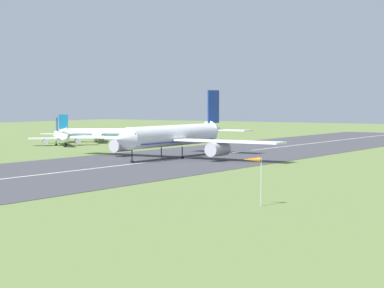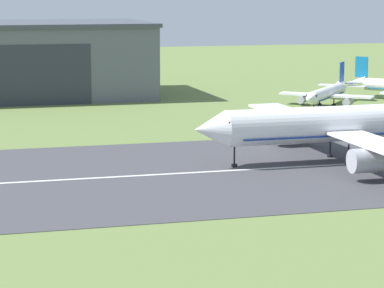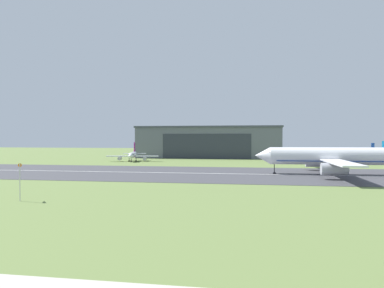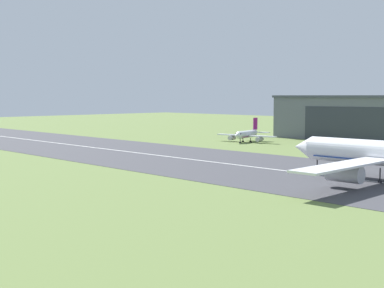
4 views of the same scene
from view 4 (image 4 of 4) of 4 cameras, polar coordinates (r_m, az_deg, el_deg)
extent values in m
cube|color=#3D3D42|center=(127.60, 5.35, -2.31)|extent=(402.38, 48.96, 0.06)
cube|color=silver|center=(127.60, 5.35, -2.29)|extent=(362.14, 0.70, 0.01)
cube|color=slate|center=(211.85, 19.67, 2.52)|extent=(74.96, 34.54, 15.87)
cube|color=#424751|center=(211.67, 19.74, 4.79)|extent=(75.96, 35.54, 0.90)
cube|color=#2D333D|center=(196.51, 17.44, 1.94)|extent=(44.98, 0.12, 12.70)
cone|color=white|center=(119.51, 11.83, -0.31)|extent=(4.57, 5.05, 5.01)
cube|color=black|center=(118.09, 12.85, 0.09)|extent=(1.15, 4.26, 0.44)
cube|color=white|center=(96.62, 15.92, -2.20)|extent=(5.65, 26.66, 0.41)
cylinder|color=#A8A8B2|center=(99.21, 15.95, -3.06)|extent=(6.54, 3.17, 3.11)
cylinder|color=black|center=(118.11, 13.20, -2.33)|extent=(0.24, 0.24, 2.90)
cylinder|color=black|center=(118.28, 13.19, -2.92)|extent=(0.84, 0.84, 0.44)
cylinder|color=black|center=(108.09, 19.42, -3.18)|extent=(0.24, 0.24, 2.90)
cylinder|color=black|center=(108.27, 19.40, -3.82)|extent=(0.84, 0.84, 0.44)
cylinder|color=silver|center=(192.21, 5.82, 1.04)|extent=(4.68, 11.55, 2.59)
cone|color=silver|center=(186.30, 4.81, 0.92)|extent=(2.98, 2.78, 2.59)
cone|color=silver|center=(198.48, 6.83, 1.30)|extent=(2.88, 3.49, 2.33)
cube|color=black|center=(187.38, 5.01, 1.10)|extent=(2.37, 1.50, 0.44)
cube|color=#991E7A|center=(192.26, 5.82, 0.83)|extent=(4.34, 10.42, 0.20)
cube|color=silver|center=(195.23, 4.13, 0.99)|extent=(10.49, 3.92, 0.40)
cylinder|color=#A8A8B2|center=(194.55, 4.28, 0.66)|extent=(2.21, 3.61, 1.61)
cube|color=silver|center=(189.03, 7.50, 0.82)|extent=(10.49, 3.92, 0.40)
cylinder|color=#A8A8B2|center=(189.13, 7.22, 0.50)|extent=(2.21, 3.61, 1.61)
cube|color=#991E7A|center=(197.89, 6.77, 2.16)|extent=(0.81, 2.82, 4.40)
cube|color=silver|center=(199.98, 5.99, 1.31)|extent=(4.36, 3.17, 0.24)
cube|color=silver|center=(196.93, 7.66, 1.23)|extent=(4.36, 3.17, 0.24)
cylinder|color=black|center=(188.51, 5.17, 0.33)|extent=(0.24, 0.24, 1.57)
cylinder|color=black|center=(188.56, 5.16, 0.16)|extent=(0.84, 0.84, 0.44)
cylinder|color=black|center=(193.36, 5.45, 0.45)|extent=(0.24, 0.24, 1.57)
cylinder|color=black|center=(193.41, 5.45, 0.29)|extent=(0.84, 0.84, 0.44)
cylinder|color=black|center=(191.87, 6.26, 0.41)|extent=(0.24, 0.24, 1.57)
cylinder|color=black|center=(191.91, 6.26, 0.24)|extent=(0.84, 0.84, 0.44)
camera|label=1|loc=(192.87, -45.01, 2.78)|focal=70.00mm
camera|label=2|loc=(102.52, -54.24, 7.19)|focal=85.00mm
camera|label=3|loc=(69.81, -55.55, -1.91)|focal=35.00mm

